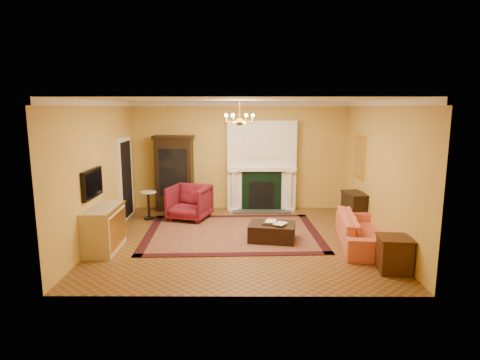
{
  "coord_description": "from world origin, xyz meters",
  "views": [
    {
      "loc": [
        0.05,
        -8.47,
        2.85
      ],
      "look_at": [
        0.01,
        0.3,
        1.26
      ],
      "focal_mm": 30.0,
      "sensor_mm": 36.0,
      "label": 1
    }
  ],
  "objects_px": {
    "wingback_armchair": "(189,201)",
    "china_cabinet": "(175,175)",
    "end_table": "(394,255)",
    "leather_ottoman": "(272,232)",
    "coral_sofa": "(362,225)",
    "commode": "(104,229)",
    "pedestal_table": "(149,203)",
    "console_table": "(355,210)"
  },
  "relations": [
    {
      "from": "wingback_armchair",
      "to": "end_table",
      "type": "height_order",
      "value": "wingback_armchair"
    },
    {
      "from": "pedestal_table",
      "to": "commode",
      "type": "height_order",
      "value": "commode"
    },
    {
      "from": "commode",
      "to": "leather_ottoman",
      "type": "height_order",
      "value": "commode"
    },
    {
      "from": "pedestal_table",
      "to": "console_table",
      "type": "relative_size",
      "value": 0.9
    },
    {
      "from": "pedestal_table",
      "to": "console_table",
      "type": "bearing_deg",
      "value": -7.01
    },
    {
      "from": "pedestal_table",
      "to": "coral_sofa",
      "type": "xyz_separation_m",
      "value": [
        4.92,
        -1.97,
        0.01
      ]
    },
    {
      "from": "coral_sofa",
      "to": "wingback_armchair",
      "type": "bearing_deg",
      "value": 70.83
    },
    {
      "from": "coral_sofa",
      "to": "end_table",
      "type": "xyz_separation_m",
      "value": [
        0.15,
        -1.38,
        -0.13
      ]
    },
    {
      "from": "wingback_armchair",
      "to": "console_table",
      "type": "xyz_separation_m",
      "value": [
        4.07,
        -0.6,
        -0.09
      ]
    },
    {
      "from": "commode",
      "to": "pedestal_table",
      "type": "bearing_deg",
      "value": 79.37
    },
    {
      "from": "coral_sofa",
      "to": "leather_ottoman",
      "type": "xyz_separation_m",
      "value": [
        -1.86,
        0.27,
        -0.23
      ]
    },
    {
      "from": "console_table",
      "to": "leather_ottoman",
      "type": "distance_m",
      "value": 2.34
    },
    {
      "from": "coral_sofa",
      "to": "console_table",
      "type": "relative_size",
      "value": 2.72
    },
    {
      "from": "end_table",
      "to": "leather_ottoman",
      "type": "relative_size",
      "value": 0.62
    },
    {
      "from": "commode",
      "to": "coral_sofa",
      "type": "xyz_separation_m",
      "value": [
        5.3,
        0.31,
        -0.01
      ]
    },
    {
      "from": "pedestal_table",
      "to": "console_table",
      "type": "height_order",
      "value": "console_table"
    },
    {
      "from": "commode",
      "to": "coral_sofa",
      "type": "relative_size",
      "value": 0.54
    },
    {
      "from": "coral_sofa",
      "to": "leather_ottoman",
      "type": "relative_size",
      "value": 2.25
    },
    {
      "from": "commode",
      "to": "console_table",
      "type": "bearing_deg",
      "value": 15.41
    },
    {
      "from": "china_cabinet",
      "to": "end_table",
      "type": "bearing_deg",
      "value": -39.6
    },
    {
      "from": "pedestal_table",
      "to": "end_table",
      "type": "height_order",
      "value": "pedestal_table"
    },
    {
      "from": "wingback_armchair",
      "to": "china_cabinet",
      "type": "bearing_deg",
      "value": 135.49
    },
    {
      "from": "pedestal_table",
      "to": "coral_sofa",
      "type": "bearing_deg",
      "value": -21.81
    },
    {
      "from": "wingback_armchair",
      "to": "leather_ottoman",
      "type": "relative_size",
      "value": 1.0
    },
    {
      "from": "coral_sofa",
      "to": "china_cabinet",
      "type": "bearing_deg",
      "value": 64.06
    },
    {
      "from": "end_table",
      "to": "console_table",
      "type": "height_order",
      "value": "console_table"
    },
    {
      "from": "wingback_armchair",
      "to": "end_table",
      "type": "relative_size",
      "value": 1.63
    },
    {
      "from": "china_cabinet",
      "to": "coral_sofa",
      "type": "relative_size",
      "value": 0.91
    },
    {
      "from": "wingback_armchair",
      "to": "leather_ottoman",
      "type": "height_order",
      "value": "wingback_armchair"
    },
    {
      "from": "commode",
      "to": "console_table",
      "type": "relative_size",
      "value": 1.47
    },
    {
      "from": "pedestal_table",
      "to": "end_table",
      "type": "distance_m",
      "value": 6.08
    },
    {
      "from": "coral_sofa",
      "to": "console_table",
      "type": "distance_m",
      "value": 1.35
    },
    {
      "from": "pedestal_table",
      "to": "coral_sofa",
      "type": "distance_m",
      "value": 5.3
    },
    {
      "from": "commode",
      "to": "end_table",
      "type": "distance_m",
      "value": 5.56
    },
    {
      "from": "china_cabinet",
      "to": "end_table",
      "type": "distance_m",
      "value": 6.28
    },
    {
      "from": "china_cabinet",
      "to": "pedestal_table",
      "type": "distance_m",
      "value": 1.22
    },
    {
      "from": "china_cabinet",
      "to": "end_table",
      "type": "height_order",
      "value": "china_cabinet"
    },
    {
      "from": "console_table",
      "to": "leather_ottoman",
      "type": "height_order",
      "value": "console_table"
    },
    {
      "from": "china_cabinet",
      "to": "commode",
      "type": "relative_size",
      "value": 1.69
    },
    {
      "from": "china_cabinet",
      "to": "end_table",
      "type": "relative_size",
      "value": 3.33
    },
    {
      "from": "china_cabinet",
      "to": "leather_ottoman",
      "type": "height_order",
      "value": "china_cabinet"
    },
    {
      "from": "end_table",
      "to": "leather_ottoman",
      "type": "distance_m",
      "value": 2.61
    }
  ]
}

